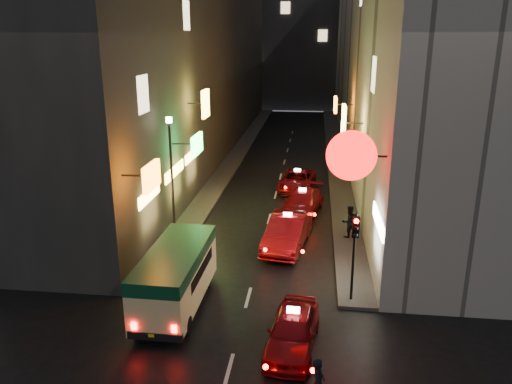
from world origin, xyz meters
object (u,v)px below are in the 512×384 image
at_px(minibus, 176,272).
at_px(lamp_post, 172,174).
at_px(traffic_light, 355,240).
at_px(taxi_near, 293,327).
at_px(pedestrian_crossing, 318,380).

bearing_deg(minibus, lamp_post, 106.32).
relative_size(traffic_light, lamp_post, 0.56).
bearing_deg(traffic_light, minibus, -171.32).
bearing_deg(taxi_near, traffic_light, 55.62).
height_order(minibus, taxi_near, minibus).
relative_size(minibus, taxi_near, 1.10).
xyz_separation_m(minibus, traffic_light, (6.58, 1.00, 1.20)).
distance_m(minibus, pedestrian_crossing, 7.13).
bearing_deg(pedestrian_crossing, lamp_post, 32.86).
height_order(pedestrian_crossing, traffic_light, traffic_light).
distance_m(pedestrian_crossing, lamp_post, 12.71).
xyz_separation_m(taxi_near, lamp_post, (-6.09, 7.61, 2.96)).
bearing_deg(taxi_near, lamp_post, 128.68).
height_order(taxi_near, lamp_post, lamp_post).
distance_m(taxi_near, lamp_post, 10.19).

